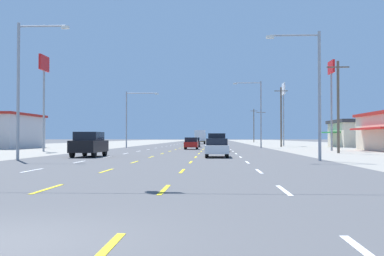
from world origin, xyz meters
name	(u,v)px	position (x,y,z in m)	size (l,w,h in m)	color
ground_plane	(194,147)	(0.00, 66.00, 0.00)	(572.00, 572.00, 0.00)	#4C4C4F
lot_apron_left	(40,147)	(-24.75, 66.00, 0.00)	(28.00, 440.00, 0.01)	gray
lot_apron_right	(353,147)	(24.75, 66.00, 0.00)	(28.00, 440.00, 0.01)	gray
lane_markings	(201,144)	(0.00, 104.50, 0.01)	(10.64, 227.60, 0.01)	white
signal_span_wire	(123,39)	(0.00, 9.58, 5.04)	(26.57, 0.53, 8.93)	brown
sedan_inner_right_nearest	(217,148)	(3.40, 29.44, 0.76)	(1.80, 4.50, 1.46)	white
suv_far_left_near	(89,144)	(-6.76, 29.67, 1.03)	(1.98, 4.90, 1.98)	black
suv_inner_right_mid	(217,142)	(3.45, 43.92, 1.03)	(1.98, 4.90, 1.98)	black
hatchback_center_turn_midfar	(191,143)	(0.20, 53.01, 0.78)	(1.72, 3.90, 1.54)	red
hatchback_center_turn_far	(195,142)	(0.05, 66.25, 0.78)	(1.72, 3.90, 1.54)	black
box_truck_center_turn_farther	(200,136)	(-0.22, 102.49, 1.84)	(2.40, 7.20, 3.23)	#B28C33
sedan_inner_right_farthest	(216,140)	(3.71, 128.45, 0.76)	(1.80, 4.50, 1.46)	white
storefront_right_row_2	(369,133)	(28.29, 69.27, 2.22)	(12.72, 10.63, 4.38)	beige
pole_sign_left_row_1	(44,77)	(-15.51, 43.00, 8.17)	(0.24, 2.60, 10.55)	gray
pole_sign_right_row_1	(331,82)	(16.75, 47.41, 7.92)	(0.24, 2.41, 10.43)	gray
pole_sign_right_row_2	(284,97)	(15.59, 76.67, 8.85)	(0.24, 2.74, 11.28)	gray
streetlight_left_row_0	(23,81)	(-9.80, 24.14, 5.39)	(3.60, 0.26, 9.38)	gray
streetlight_right_row_0	(314,86)	(9.78, 24.14, 4.97)	(3.59, 0.26, 8.57)	gray
streetlight_left_row_1	(130,114)	(-9.53, 62.60, 5.09)	(4.99, 0.26, 8.50)	gray
streetlight_right_row_1	(258,109)	(9.73, 62.60, 5.78)	(4.23, 0.26, 9.98)	gray
utility_pole_right_row_0	(338,105)	(15.32, 39.08, 4.72)	(2.20, 0.26, 9.04)	brown
utility_pole_right_row_1	(281,116)	(14.07, 69.10, 5.07)	(2.20, 0.26, 9.74)	brown
utility_pole_right_row_2	(261,126)	(14.44, 105.70, 4.30)	(2.20, 0.26, 8.21)	brown
utility_pole_right_row_3	(254,125)	(15.19, 134.81, 5.32)	(2.20, 0.26, 10.24)	brown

